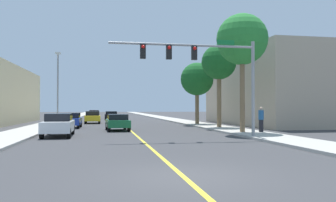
{
  "coord_description": "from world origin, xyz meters",
  "views": [
    {
      "loc": [
        -2.14,
        -9.33,
        1.9
      ],
      "look_at": [
        2.42,
        15.44,
        2.36
      ],
      "focal_mm": 37.09,
      "sensor_mm": 36.0,
      "label": 1
    }
  ],
  "objects_px": {
    "street_lamp": "(58,84)",
    "palm_mid": "(219,63)",
    "car_green": "(117,122)",
    "traffic_signal_mast": "(206,64)",
    "palm_near": "(242,40)",
    "car_white": "(59,124)",
    "pedestrian": "(261,119)",
    "palm_far": "(197,79)",
    "car_red": "(94,114)",
    "car_yellow": "(93,117)",
    "car_black": "(111,115)",
    "car_blue": "(70,120)"
  },
  "relations": [
    {
      "from": "palm_near",
      "to": "car_green",
      "type": "distance_m",
      "value": 11.78
    },
    {
      "from": "palm_mid",
      "to": "car_green",
      "type": "relative_size",
      "value": 1.78
    },
    {
      "from": "car_red",
      "to": "palm_mid",
      "type": "bearing_deg",
      "value": -70.04
    },
    {
      "from": "street_lamp",
      "to": "car_blue",
      "type": "bearing_deg",
      "value": -69.86
    },
    {
      "from": "car_green",
      "to": "palm_far",
      "type": "bearing_deg",
      "value": 37.2
    },
    {
      "from": "traffic_signal_mast",
      "to": "car_blue",
      "type": "height_order",
      "value": "traffic_signal_mast"
    },
    {
      "from": "street_lamp",
      "to": "palm_near",
      "type": "bearing_deg",
      "value": -44.73
    },
    {
      "from": "car_red",
      "to": "palm_near",
      "type": "bearing_deg",
      "value": -73.95
    },
    {
      "from": "traffic_signal_mast",
      "to": "car_yellow",
      "type": "bearing_deg",
      "value": 108.1
    },
    {
      "from": "traffic_signal_mast",
      "to": "palm_near",
      "type": "bearing_deg",
      "value": 42.82
    },
    {
      "from": "car_red",
      "to": "pedestrian",
      "type": "relative_size",
      "value": 2.55
    },
    {
      "from": "palm_far",
      "to": "car_white",
      "type": "height_order",
      "value": "palm_far"
    },
    {
      "from": "palm_far",
      "to": "car_black",
      "type": "xyz_separation_m",
      "value": [
        -8.68,
        18.87,
        -4.2
      ]
    },
    {
      "from": "traffic_signal_mast",
      "to": "car_blue",
      "type": "distance_m",
      "value": 16.48
    },
    {
      "from": "palm_far",
      "to": "palm_mid",
      "type": "bearing_deg",
      "value": -86.97
    },
    {
      "from": "car_yellow",
      "to": "palm_mid",
      "type": "bearing_deg",
      "value": -49.17
    },
    {
      "from": "palm_near",
      "to": "car_yellow",
      "type": "height_order",
      "value": "palm_near"
    },
    {
      "from": "traffic_signal_mast",
      "to": "car_green",
      "type": "relative_size",
      "value": 2.14
    },
    {
      "from": "traffic_signal_mast",
      "to": "car_blue",
      "type": "relative_size",
      "value": 2.23
    },
    {
      "from": "traffic_signal_mast",
      "to": "car_white",
      "type": "relative_size",
      "value": 2.0
    },
    {
      "from": "traffic_signal_mast",
      "to": "palm_mid",
      "type": "height_order",
      "value": "palm_mid"
    },
    {
      "from": "car_yellow",
      "to": "traffic_signal_mast",
      "type": "bearing_deg",
      "value": -73.29
    },
    {
      "from": "car_red",
      "to": "car_green",
      "type": "relative_size",
      "value": 1.09
    },
    {
      "from": "palm_mid",
      "to": "car_yellow",
      "type": "relative_size",
      "value": 1.66
    },
    {
      "from": "palm_far",
      "to": "car_white",
      "type": "xyz_separation_m",
      "value": [
        -12.74,
        -12.28,
        -4.12
      ]
    },
    {
      "from": "car_white",
      "to": "palm_mid",
      "type": "bearing_deg",
      "value": -156.26
    },
    {
      "from": "car_blue",
      "to": "car_black",
      "type": "height_order",
      "value": "car_blue"
    },
    {
      "from": "car_white",
      "to": "pedestrian",
      "type": "height_order",
      "value": "pedestrian"
    },
    {
      "from": "car_red",
      "to": "car_white",
      "type": "relative_size",
      "value": 1.02
    },
    {
      "from": "street_lamp",
      "to": "palm_far",
      "type": "relative_size",
      "value": 1.15
    },
    {
      "from": "palm_mid",
      "to": "car_black",
      "type": "relative_size",
      "value": 1.74
    },
    {
      "from": "car_blue",
      "to": "car_green",
      "type": "xyz_separation_m",
      "value": [
        4.16,
        -4.52,
        -0.02
      ]
    },
    {
      "from": "palm_far",
      "to": "car_white",
      "type": "bearing_deg",
      "value": -136.04
    },
    {
      "from": "car_white",
      "to": "car_black",
      "type": "distance_m",
      "value": 31.41
    },
    {
      "from": "palm_far",
      "to": "car_white",
      "type": "relative_size",
      "value": 1.48
    },
    {
      "from": "palm_near",
      "to": "palm_mid",
      "type": "height_order",
      "value": "palm_near"
    },
    {
      "from": "traffic_signal_mast",
      "to": "palm_near",
      "type": "relative_size",
      "value": 1.04
    },
    {
      "from": "palm_near",
      "to": "car_yellow",
      "type": "relative_size",
      "value": 1.91
    },
    {
      "from": "palm_far",
      "to": "pedestrian",
      "type": "xyz_separation_m",
      "value": [
        1.26,
        -12.74,
        -3.85
      ]
    },
    {
      "from": "car_green",
      "to": "pedestrian",
      "type": "height_order",
      "value": "pedestrian"
    },
    {
      "from": "palm_near",
      "to": "pedestrian",
      "type": "xyz_separation_m",
      "value": [
        1.32,
        -0.24,
        -5.7
      ]
    },
    {
      "from": "street_lamp",
      "to": "palm_mid",
      "type": "bearing_deg",
      "value": -28.67
    },
    {
      "from": "palm_mid",
      "to": "car_white",
      "type": "xyz_separation_m",
      "value": [
        -13.07,
        -6.03,
        -5.11
      ]
    },
    {
      "from": "car_white",
      "to": "car_yellow",
      "type": "xyz_separation_m",
      "value": [
        1.57,
        18.7,
        -0.03
      ]
    },
    {
      "from": "car_blue",
      "to": "pedestrian",
      "type": "height_order",
      "value": "pedestrian"
    },
    {
      "from": "street_lamp",
      "to": "car_white",
      "type": "relative_size",
      "value": 1.71
    },
    {
      "from": "car_black",
      "to": "palm_mid",
      "type": "bearing_deg",
      "value": -68.32
    },
    {
      "from": "car_red",
      "to": "pedestrian",
      "type": "bearing_deg",
      "value": -72.21
    },
    {
      "from": "palm_near",
      "to": "pedestrian",
      "type": "bearing_deg",
      "value": -10.43
    },
    {
      "from": "car_blue",
      "to": "pedestrian",
      "type": "bearing_deg",
      "value": 145.23
    }
  ]
}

